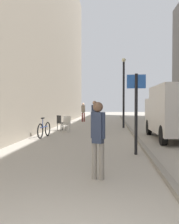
% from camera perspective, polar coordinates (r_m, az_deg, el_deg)
% --- Properties ---
extents(ground_plane, '(80.00, 80.00, 0.00)m').
position_cam_1_polar(ground_plane, '(14.51, 3.25, -4.70)').
color(ground_plane, '#A8A093').
extents(building_facade_left, '(3.08, 40.00, 14.55)m').
position_cam_1_polar(building_facade_left, '(16.44, -16.36, 21.77)').
color(building_facade_left, gray).
rests_on(building_facade_left, ground_plane).
extents(kerb_strip, '(0.16, 40.00, 0.12)m').
position_cam_1_polar(kerb_strip, '(14.54, 9.50, -4.46)').
color(kerb_strip, gray).
rests_on(kerb_strip, ground_plane).
extents(pedestrian_main_foreground, '(0.35, 0.23, 1.75)m').
position_cam_1_polar(pedestrian_main_foreground, '(23.97, -1.38, 0.26)').
color(pedestrian_main_foreground, maroon).
rests_on(pedestrian_main_foreground, ground_plane).
extents(pedestrian_mid_block, '(0.36, 0.24, 1.82)m').
position_cam_1_polar(pedestrian_mid_block, '(14.87, 1.12, -0.48)').
color(pedestrian_mid_block, brown).
rests_on(pedestrian_mid_block, ground_plane).
extents(pedestrian_far_crossing, '(0.32, 0.24, 1.67)m').
position_cam_1_polar(pedestrian_far_crossing, '(5.60, 1.86, -5.02)').
color(pedestrian_far_crossing, gray).
rests_on(pedestrian_far_crossing, ground_plane).
extents(delivery_van, '(2.00, 5.16, 2.44)m').
position_cam_1_polar(delivery_van, '(12.47, 18.19, 0.18)').
color(delivery_van, silver).
rests_on(delivery_van, ground_plane).
extents(street_sign_post, '(0.60, 0.10, 2.60)m').
position_cam_1_polar(street_sign_post, '(8.44, 10.21, 1.17)').
color(street_sign_post, black).
rests_on(street_sign_post, ground_plane).
extents(lamp_post, '(0.28, 0.28, 4.76)m').
position_cam_1_polar(lamp_post, '(17.84, 7.52, 5.25)').
color(lamp_post, black).
rests_on(lamp_post, ground_plane).
extents(bicycle_leaning, '(0.22, 1.77, 0.98)m').
position_cam_1_polar(bicycle_leaning, '(12.92, -9.96, -3.81)').
color(bicycle_leaning, black).
rests_on(bicycle_leaning, ground_plane).
extents(cafe_chair_near_window, '(0.51, 0.51, 0.94)m').
position_cam_1_polar(cafe_chair_near_window, '(14.99, -5.15, -2.40)').
color(cafe_chair_near_window, '#B7B2A8').
rests_on(cafe_chair_near_window, ground_plane).
extents(cafe_chair_by_doorway, '(0.62, 0.62, 0.94)m').
position_cam_1_polar(cafe_chair_by_doorway, '(15.96, -6.40, -2.15)').
color(cafe_chair_by_doorway, black).
rests_on(cafe_chair_by_doorway, ground_plane).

